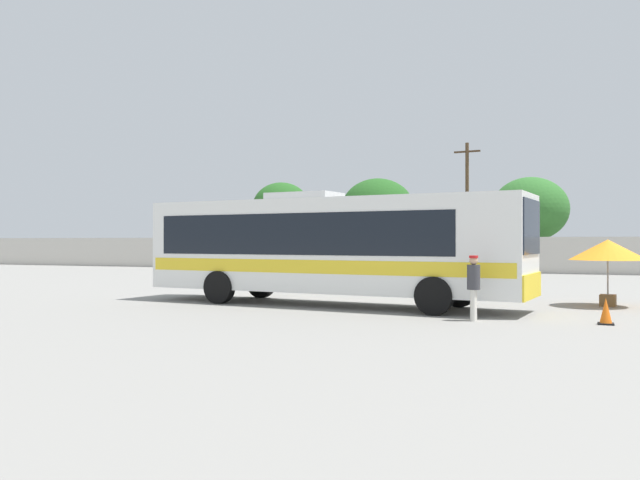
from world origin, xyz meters
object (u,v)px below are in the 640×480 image
at_px(roadside_tree_left, 281,207).
at_px(roadside_tree_midright, 530,209).
at_px(attendant_by_bus_door, 474,284).
at_px(coach_bus_white_yellow, 326,245).
at_px(parked_car_leftmost_black, 253,259).
at_px(roadside_tree_midleft, 378,210).
at_px(vendor_umbrella_near_gate_orange, 608,251).
at_px(utility_pole_near, 467,204).
at_px(parked_car_second_white, 343,260).
at_px(traffic_cone_on_apron, 606,312).
at_px(parked_car_third_white, 447,262).

height_order(roadside_tree_left, roadside_tree_midright, roadside_tree_left).
bearing_deg(attendant_by_bus_door, coach_bus_white_yellow, 152.85).
bearing_deg(parked_car_leftmost_black, roadside_tree_midleft, 41.58).
distance_m(vendor_umbrella_near_gate_orange, utility_pole_near, 24.86).
height_order(parked_car_second_white, utility_pole_near, utility_pole_near).
height_order(coach_bus_white_yellow, roadside_tree_midright, roadside_tree_midright).
relative_size(vendor_umbrella_near_gate_orange, utility_pole_near, 0.26).
height_order(parked_car_second_white, roadside_tree_midleft, roadside_tree_midleft).
height_order(roadside_tree_left, roadside_tree_midleft, roadside_tree_left).
bearing_deg(parked_car_second_white, traffic_cone_on_apron, -57.03).
distance_m(vendor_umbrella_near_gate_orange, parked_car_third_white, 19.11).
relative_size(parked_car_second_white, parked_car_third_white, 0.92).
bearing_deg(utility_pole_near, roadside_tree_midleft, -177.36).
bearing_deg(roadside_tree_midright, parked_car_second_white, -149.55).
xyz_separation_m(parked_car_second_white, parked_car_third_white, (6.61, -0.10, -0.02)).
bearing_deg(utility_pole_near, roadside_tree_left, 177.02).
relative_size(vendor_umbrella_near_gate_orange, parked_car_third_white, 0.50).
bearing_deg(parked_car_third_white, parked_car_leftmost_black, -179.02).
bearing_deg(roadside_tree_midleft, utility_pole_near, 2.64).
xyz_separation_m(parked_car_third_white, utility_pole_near, (0.22, 6.11, 3.77)).
height_order(parked_car_leftmost_black, parked_car_second_white, parked_car_leftmost_black).
distance_m(parked_car_second_white, traffic_cone_on_apron, 26.45).
bearing_deg(parked_car_leftmost_black, parked_car_second_white, 2.96).
height_order(vendor_umbrella_near_gate_orange, utility_pole_near, utility_pole_near).
bearing_deg(coach_bus_white_yellow, roadside_tree_left, 117.38).
xyz_separation_m(roadside_tree_left, roadside_tree_midleft, (8.01, -1.03, -0.39)).
height_order(coach_bus_white_yellow, utility_pole_near, utility_pole_near).
bearing_deg(utility_pole_near, parked_car_second_white, -138.65).
bearing_deg(roadside_tree_midright, roadside_tree_left, 178.91).
relative_size(utility_pole_near, roadside_tree_left, 1.33).
bearing_deg(parked_car_second_white, utility_pole_near, 41.35).
relative_size(utility_pole_near, traffic_cone_on_apron, 13.60).
xyz_separation_m(vendor_umbrella_near_gate_orange, roadside_tree_left, (-22.07, 24.17, 2.94)).
bearing_deg(roadside_tree_midleft, attendant_by_bus_door, -69.17).
xyz_separation_m(vendor_umbrella_near_gate_orange, utility_pole_near, (-7.80, 23.43, 2.84)).
bearing_deg(parked_car_second_white, roadside_tree_left, 137.73).
distance_m(parked_car_leftmost_black, roadside_tree_midleft, 9.74).
xyz_separation_m(vendor_umbrella_near_gate_orange, roadside_tree_midright, (-3.74, 23.82, 2.42)).
distance_m(coach_bus_white_yellow, roadside_tree_left, 30.32).
xyz_separation_m(attendant_by_bus_door, roadside_tree_midright, (-0.45, 28.98, 3.19)).
bearing_deg(coach_bus_white_yellow, attendant_by_bus_door, -27.15).
relative_size(coach_bus_white_yellow, parked_car_leftmost_black, 2.98).
height_order(parked_car_leftmost_black, roadside_tree_midright, roadside_tree_midright).
distance_m(coach_bus_white_yellow, roadside_tree_midleft, 26.55).
height_order(roadside_tree_midleft, roadside_tree_midright, roadside_tree_midleft).
bearing_deg(attendant_by_bus_door, roadside_tree_midright, 90.89).
xyz_separation_m(attendant_by_bus_door, roadside_tree_left, (-18.78, 29.32, 3.71)).
xyz_separation_m(parked_car_second_white, roadside_tree_midleft, (0.58, 5.72, 3.47)).
relative_size(attendant_by_bus_door, vendor_umbrella_near_gate_orange, 0.72).
distance_m(coach_bus_white_yellow, attendant_by_bus_door, 5.58).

